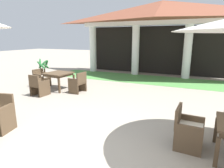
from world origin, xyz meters
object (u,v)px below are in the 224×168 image
(patio_chair_near_foreground_west, at_px, (188,129))
(patio_chair_mid_left_west, at_px, (42,78))
(potted_palm_left_edge, at_px, (45,75))
(patio_table_mid_left, at_px, (58,75))
(patio_chair_mid_left_east, at_px, (78,83))
(patio_chair_mid_left_south, at_px, (39,86))

(patio_chair_near_foreground_west, bearing_deg, patio_chair_mid_left_west, -109.53)
(patio_chair_near_foreground_west, height_order, patio_chair_mid_left_west, patio_chair_near_foreground_west)
(potted_palm_left_edge, bearing_deg, patio_table_mid_left, -21.39)
(patio_table_mid_left, bearing_deg, patio_chair_mid_left_east, -4.77)
(patio_chair_mid_left_south, xyz_separation_m, patio_chair_mid_left_east, (1.18, 0.99, 0.01))
(patio_table_mid_left, xyz_separation_m, patio_chair_mid_left_west, (-1.08, 0.09, -0.25))
(patio_chair_mid_left_west, bearing_deg, patio_chair_near_foreground_west, 71.86)
(patio_chair_mid_left_south, bearing_deg, potted_palm_left_edge, 131.36)
(patio_chair_mid_left_south, distance_m, patio_chair_mid_left_east, 1.54)
(patio_chair_mid_left_east, relative_size, potted_palm_left_edge, 0.66)
(patio_chair_near_foreground_west, distance_m, patio_chair_mid_left_west, 7.15)
(patio_table_mid_left, height_order, patio_chair_mid_left_south, patio_chair_mid_left_south)
(patio_chair_mid_left_west, bearing_deg, patio_chair_mid_left_east, 90.00)
(patio_chair_near_foreground_west, height_order, patio_chair_mid_left_south, patio_chair_near_foreground_west)
(patio_chair_near_foreground_west, height_order, potted_palm_left_edge, potted_palm_left_edge)
(patio_chair_mid_left_east, distance_m, patio_chair_mid_left_west, 2.18)
(potted_palm_left_edge, bearing_deg, patio_chair_mid_left_south, -53.41)
(patio_table_mid_left, relative_size, patio_chair_mid_left_south, 1.29)
(patio_table_mid_left, distance_m, patio_chair_mid_left_south, 1.12)
(patio_chair_mid_left_east, relative_size, patio_chair_mid_left_west, 1.06)
(patio_chair_near_foreground_west, bearing_deg, potted_palm_left_edge, -111.85)
(potted_palm_left_edge, bearing_deg, patio_chair_mid_left_east, -13.99)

